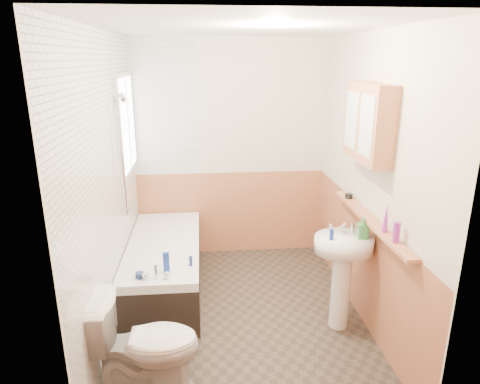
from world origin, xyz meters
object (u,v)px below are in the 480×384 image
bathtub (165,265)px  medicine_cabinet (369,123)px  sink (342,263)px  pine_shelf (370,220)px  toilet (145,345)px

bathtub → medicine_cabinet: 2.39m
sink → pine_shelf: pine_shelf is taller
toilet → bathtub: bearing=-0.0°
bathtub → sink: size_ratio=1.74×
sink → medicine_cabinet: size_ratio=1.41×
toilet → sink: 1.73m
bathtub → pine_shelf: (1.77, -0.78, 0.73)m
sink → medicine_cabinet: medicine_cabinet is taller
pine_shelf → bathtub: bearing=156.3°
bathtub → sink: 1.78m
bathtub → toilet: bearing=-91.2°
bathtub → medicine_cabinet: size_ratio=2.46×
sink → medicine_cabinet: 1.19m
pine_shelf → toilet: bearing=-161.1°
bathtub → pine_shelf: bearing=-23.7°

